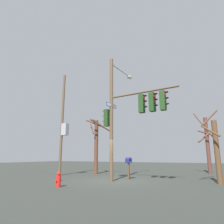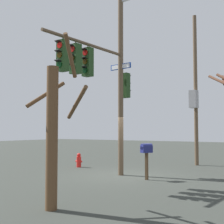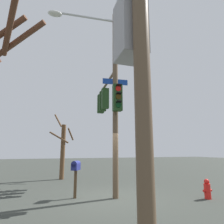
% 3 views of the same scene
% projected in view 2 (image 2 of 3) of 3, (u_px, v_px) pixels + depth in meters
% --- Properties ---
extents(ground_plane, '(80.00, 80.00, 0.00)m').
position_uv_depth(ground_plane, '(124.00, 176.00, 12.98)').
color(ground_plane, '#333731').
extents(main_signal_pole_assembly, '(3.51, 5.03, 8.01)m').
position_uv_depth(main_signal_pole_assembly, '(108.00, 67.00, 12.48)').
color(main_signal_pole_assembly, brown).
rests_on(main_signal_pole_assembly, ground).
extents(secondary_pole_assembly, '(0.40, 0.71, 8.45)m').
position_uv_depth(secondary_pole_assembly, '(195.00, 93.00, 17.02)').
color(secondary_pole_assembly, brown).
rests_on(secondary_pole_assembly, ground).
extents(fire_hydrant, '(0.38, 0.24, 0.73)m').
position_uv_depth(fire_hydrant, '(79.00, 161.00, 15.99)').
color(fire_hydrant, red).
rests_on(fire_hydrant, ground).
extents(mailbox, '(0.43, 0.50, 1.41)m').
position_uv_depth(mailbox, '(147.00, 151.00, 11.98)').
color(mailbox, '#4C3823').
rests_on(mailbox, ground).
extents(bare_tree_corner, '(1.65, 1.21, 4.23)m').
position_uv_depth(bare_tree_corner, '(54.00, 131.00, 7.53)').
color(bare_tree_corner, brown).
rests_on(bare_tree_corner, ground).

